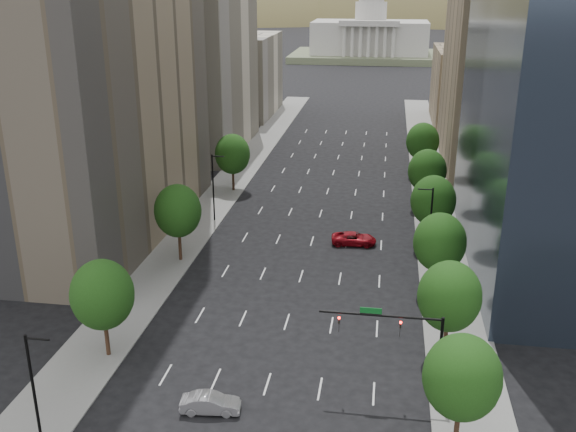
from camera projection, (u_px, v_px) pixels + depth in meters
The scene contains 23 objects.
sidewalk_left at pixel (189, 233), 81.28m from camera, with size 6.00×200.00×0.15m, color slate.
sidewalk_right at pixel (442, 248), 76.86m from camera, with size 6.00×200.00×0.15m, color slate.
midrise_cream_left at pixel (203, 53), 116.56m from camera, with size 14.00×30.00×35.00m, color beige.
filler_left at pixel (244, 75), 150.11m from camera, with size 14.00×26.00×18.00m, color beige.
parking_tan_right at pixel (492, 75), 107.50m from camera, with size 14.00×30.00×30.00m, color #8C7759.
filler_right at pixel (467, 87), 140.54m from camera, with size 14.00×26.00×16.00m, color #8C7759.
tree_right_0 at pixel (462, 377), 42.76m from camera, with size 5.20×5.20×8.39m.
tree_right_1 at pixel (449, 296), 52.84m from camera, with size 5.20×5.20×8.75m.
tree_right_2 at pixel (440, 242), 64.03m from camera, with size 5.20×5.20×8.61m.
tree_right_3 at pixel (433, 201), 75.07m from camera, with size 5.20×5.20×8.89m.
tree_right_4 at pixel (427, 171), 88.21m from camera, with size 5.20×5.20×8.46m.
tree_right_5 at pixel (423, 141), 102.97m from camera, with size 5.20×5.20×8.75m.
tree_left_0 at pixel (102, 295), 53.12m from camera, with size 5.20×5.20×8.75m.
tree_left_1 at pixel (178, 211), 71.61m from camera, with size 5.20×5.20×8.97m.
tree_left_2 at pixel (232, 154), 95.85m from camera, with size 5.20×5.20×8.68m.
streetlight_rn at pixel (430, 224), 70.87m from camera, with size 1.70×0.20×9.00m.
streetlight_ls at pixel (35, 391), 42.22m from camera, with size 1.70×0.20×9.00m.
streetlight_ln at pixel (214, 186), 83.99m from camera, with size 1.70×0.20×9.00m.
traffic_signal at pixel (407, 337), 47.96m from camera, with size 9.12×0.40×7.38m.
capitol at pixel (370, 37), 252.24m from camera, with size 60.00×40.00×35.20m.
foothills at pixel (420, 58), 587.80m from camera, with size 720.00×413.00×263.00m.
car_silver at pixel (210, 403), 47.74m from camera, with size 1.54×4.40×1.45m, color #97979C.
car_red_far at pixel (354, 239), 77.89m from camera, with size 2.46×5.34×1.48m, color maroon.
Camera 1 is at (8.24, -12.82, 30.04)m, focal length 40.65 mm.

